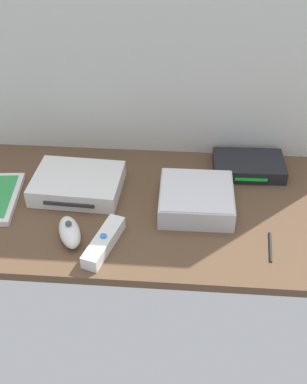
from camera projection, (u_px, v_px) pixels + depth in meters
The scene contains 8 objects.
ground_plane at pixel (154, 209), 116.11cm from camera, with size 100.00×48.00×2.00cm, color brown.
back_wall at pixel (161, 35), 115.52cm from camera, with size 110.00×1.20×64.00cm, color silver.
game_console at pixel (78, 184), 118.70cm from camera, with size 21.77×17.30×4.40cm.
mini_computer at pixel (196, 200), 113.02cm from camera, with size 17.12×17.12×5.30cm.
network_router at pixel (249, 166), 125.72cm from camera, with size 18.27×12.70×3.40cm.
remote_wand at pixel (104, 242), 103.33cm from camera, with size 7.56×15.22×3.40cm.
remote_nunchuk at pixel (70, 232), 105.04cm from camera, with size 7.85×10.92×5.10cm.
stylus_pen at pixel (270, 246), 103.96cm from camera, with size 0.70×0.70×9.00cm, color black.
Camera 1 is at (6.82, -89.52, 72.73)cm, focal length 45.68 mm.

